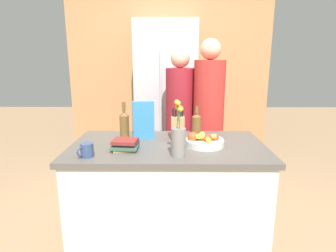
% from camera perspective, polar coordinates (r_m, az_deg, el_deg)
% --- Properties ---
extents(ground_plane, '(14.00, 14.00, 0.00)m').
position_cam_1_polar(ground_plane, '(2.56, -0.02, -23.86)').
color(ground_plane, '#A37F5B').
extents(kitchen_island, '(1.46, 0.81, 0.92)m').
position_cam_1_polar(kitchen_island, '(2.30, -0.02, -14.72)').
color(kitchen_island, silver).
rests_on(kitchen_island, ground_plane).
extents(back_wall_wood, '(2.66, 0.12, 2.60)m').
position_cam_1_polar(back_wall_wood, '(3.86, 0.21, 9.84)').
color(back_wall_wood, '#AD7A4C').
rests_on(back_wall_wood, ground_plane).
extents(refrigerator, '(0.73, 0.62, 1.98)m').
position_cam_1_polar(refrigerator, '(3.54, -0.43, 4.46)').
color(refrigerator, '#B7B7BC').
rests_on(refrigerator, ground_plane).
extents(fruit_bowl, '(0.29, 0.29, 0.10)m').
position_cam_1_polar(fruit_bowl, '(2.11, 7.34, -2.95)').
color(fruit_bowl, silver).
rests_on(fruit_bowl, kitchen_island).
extents(knife_block, '(0.11, 0.09, 0.25)m').
position_cam_1_polar(knife_block, '(2.25, 1.99, -0.28)').
color(knife_block, tan).
rests_on(knife_block, kitchen_island).
extents(flower_vase, '(0.10, 0.10, 0.38)m').
position_cam_1_polar(flower_vase, '(1.85, 2.14, -2.63)').
color(flower_vase, gray).
rests_on(flower_vase, kitchen_island).
extents(cereal_box, '(0.18, 0.09, 0.30)m').
position_cam_1_polar(cereal_box, '(2.25, -5.03, 1.17)').
color(cereal_box, teal).
rests_on(cereal_box, kitchen_island).
extents(coffee_mug, '(0.10, 0.11, 0.09)m').
position_cam_1_polar(coffee_mug, '(1.93, -16.20, -4.72)').
color(coffee_mug, '#334770').
rests_on(coffee_mug, kitchen_island).
extents(book_stack, '(0.19, 0.17, 0.08)m').
position_cam_1_polar(book_stack, '(2.02, -8.66, -3.76)').
color(book_stack, '#99844C').
rests_on(book_stack, kitchen_island).
extents(bottle_oil, '(0.08, 0.08, 0.29)m').
position_cam_1_polar(bottle_oil, '(2.31, -8.86, 0.48)').
color(bottle_oil, brown).
rests_on(bottle_oil, kitchen_island).
extents(bottle_vinegar, '(0.08, 0.08, 0.24)m').
position_cam_1_polar(bottle_vinegar, '(2.42, 5.78, 0.64)').
color(bottle_vinegar, brown).
rests_on(bottle_vinegar, kitchen_island).
extents(person_at_sink, '(0.29, 0.29, 1.65)m').
position_cam_1_polar(person_at_sink, '(2.97, 2.39, 1.64)').
color(person_at_sink, '#383842').
rests_on(person_at_sink, ground_plane).
extents(person_in_blue, '(0.31, 0.31, 1.74)m').
position_cam_1_polar(person_in_blue, '(2.86, 8.20, 2.13)').
color(person_in_blue, '#383842').
rests_on(person_in_blue, ground_plane).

